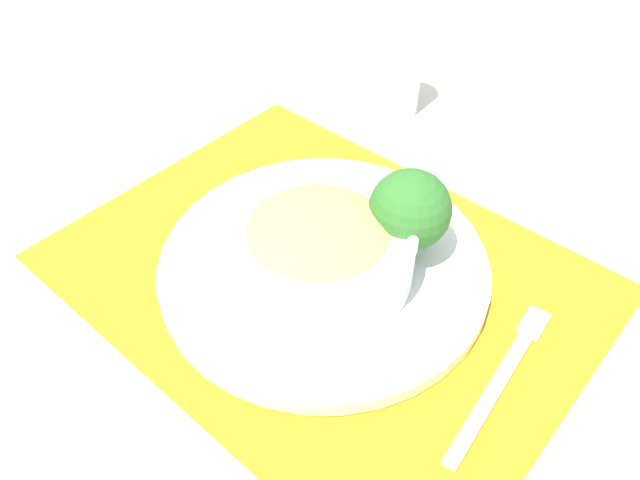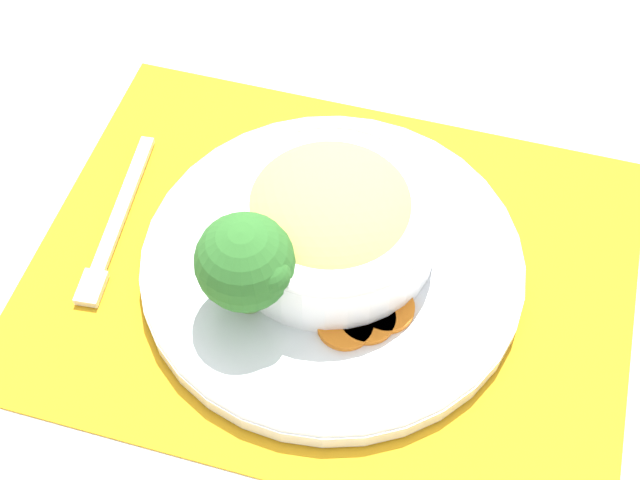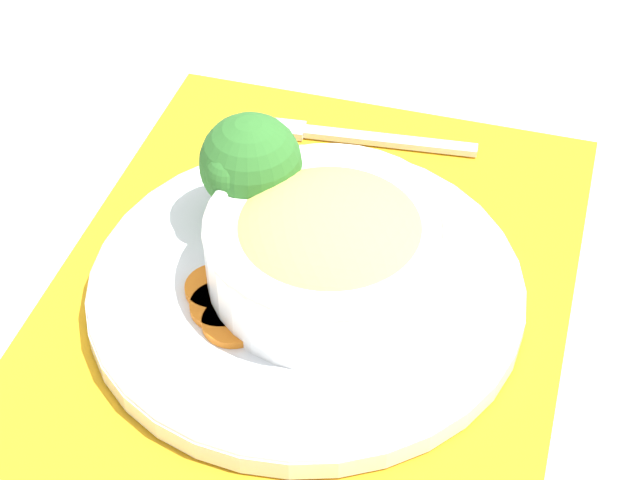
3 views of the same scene
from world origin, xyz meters
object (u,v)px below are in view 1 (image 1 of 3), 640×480
object	(u,v)px
water_glass	(398,72)
broccoli_floret	(409,210)
bowl	(318,245)
fork	(508,366)

from	to	relation	value
water_glass	broccoli_floret	bearing A→B (deg)	-53.29
bowl	water_glass	size ratio (longest dim) A/B	1.44
fork	water_glass	bearing A→B (deg)	134.22
bowl	fork	size ratio (longest dim) A/B	0.97
bowl	water_glass	distance (m)	0.33
broccoli_floret	fork	size ratio (longest dim) A/B	0.52
water_glass	fork	distance (m)	0.42
bowl	fork	bearing A→B (deg)	8.89
broccoli_floret	fork	bearing A→B (deg)	-17.49
bowl	broccoli_floret	size ratio (longest dim) A/B	1.88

